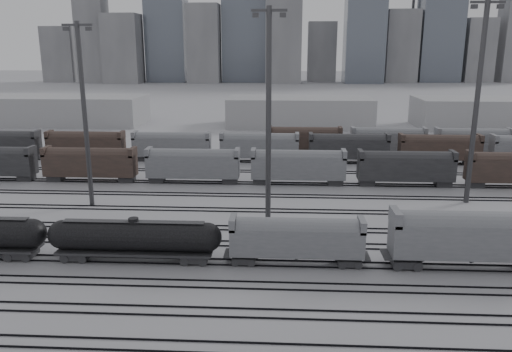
# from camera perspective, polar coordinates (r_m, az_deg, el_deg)

# --- Properties ---
(ground) EXTENTS (900.00, 900.00, 0.00)m
(ground) POSITION_cam_1_polar(r_m,az_deg,el_deg) (50.94, -3.43, -10.32)
(ground) COLOR silver
(ground) RESTS_ON ground
(tracks) EXTENTS (220.00, 71.50, 0.16)m
(tracks) POSITION_cam_1_polar(r_m,az_deg,el_deg) (67.13, -1.74, -4.03)
(tracks) COLOR black
(tracks) RESTS_ON ground
(tank_car_b) EXTENTS (17.93, 2.99, 4.43)m
(tank_car_b) POSITION_cam_1_polar(r_m,az_deg,el_deg) (52.74, -13.72, -6.82)
(tank_car_b) COLOR #252527
(tank_car_b) RESTS_ON ground
(hopper_car_a) EXTENTS (13.42, 2.67, 4.80)m
(hopper_car_a) POSITION_cam_1_polar(r_m,az_deg,el_deg) (50.42, 4.67, -6.95)
(hopper_car_a) COLOR #252527
(hopper_car_a) RESTS_ON ground
(hopper_car_b) EXTENTS (16.16, 3.21, 5.78)m
(hopper_car_b) POSITION_cam_1_polar(r_m,az_deg,el_deg) (53.60, 23.66, -6.16)
(hopper_car_b) COLOR #252527
(hopper_car_b) RESTS_ON ground
(light_mast_b) EXTENTS (3.95, 0.63, 24.69)m
(light_mast_b) POSITION_cam_1_polar(r_m,az_deg,el_deg) (70.86, -19.03, 6.98)
(light_mast_b) COLOR #3C3C3F
(light_mast_b) RESTS_ON ground
(light_mast_c) EXTENTS (4.16, 0.67, 26.01)m
(light_mast_c) POSITION_cam_1_polar(r_m,az_deg,el_deg) (60.38, 1.45, 7.27)
(light_mast_c) COLOR #3C3C3F
(light_mast_c) RESTS_ON ground
(light_mast_d) EXTENTS (4.42, 0.71, 27.64)m
(light_mast_d) POSITION_cam_1_polar(r_m,az_deg,el_deg) (74.52, 23.96, 8.07)
(light_mast_d) COLOR #3C3C3F
(light_mast_d) RESTS_ON ground
(bg_string_near) EXTENTS (151.00, 3.00, 5.60)m
(bg_string_near) POSITION_cam_1_polar(r_m,az_deg,el_deg) (80.16, 4.84, 1.01)
(bg_string_near) COLOR gray
(bg_string_near) RESTS_ON ground
(bg_string_mid) EXTENTS (151.00, 3.00, 5.60)m
(bg_string_mid) POSITION_cam_1_polar(r_m,az_deg,el_deg) (96.57, 10.53, 3.11)
(bg_string_mid) COLOR #252527
(bg_string_mid) RESTS_ON ground
(bg_string_far) EXTENTS (66.00, 3.00, 5.60)m
(bg_string_far) POSITION_cam_1_polar(r_m,az_deg,el_deg) (107.87, 19.28, 3.71)
(bg_string_far) COLOR #48352D
(bg_string_far) RESTS_ON ground
(warehouse_left) EXTENTS (50.00, 18.00, 8.00)m
(warehouse_left) POSITION_cam_1_polar(r_m,az_deg,el_deg) (156.41, -21.80, 7.02)
(warehouse_left) COLOR #A5A5A7
(warehouse_left) RESTS_ON ground
(warehouse_mid) EXTENTS (40.00, 18.00, 8.00)m
(warehouse_mid) POSITION_cam_1_polar(r_m,az_deg,el_deg) (142.09, 4.98, 7.34)
(warehouse_mid) COLOR #A5A5A7
(warehouse_mid) RESTS_ON ground
(warehouse_right) EXTENTS (35.00, 18.00, 8.00)m
(warehouse_right) POSITION_cam_1_polar(r_m,az_deg,el_deg) (152.10, 24.29, 6.60)
(warehouse_right) COLOR #A5A5A7
(warehouse_right) RESTS_ON ground
(skyline) EXTENTS (316.00, 22.40, 95.00)m
(skyline) POSITION_cam_1_polar(r_m,az_deg,el_deg) (326.29, 4.27, 16.70)
(skyline) COLOR #959597
(skyline) RESTS_ON ground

